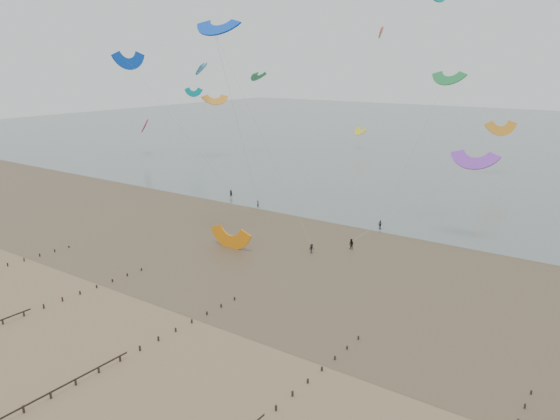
{
  "coord_description": "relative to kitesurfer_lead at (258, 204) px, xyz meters",
  "views": [
    {
      "loc": [
        46.64,
        -37.94,
        29.97
      ],
      "look_at": [
        -0.08,
        28.0,
        8.0
      ],
      "focal_mm": 35.0,
      "sensor_mm": 36.0,
      "label": 1
    }
  ],
  "objects": [
    {
      "name": "kitesurfer_lead",
      "position": [
        0.0,
        0.0,
        0.0
      ],
      "size": [
        0.69,
        0.68,
        1.61
      ],
      "primitive_type": "imported",
      "rotation": [
        0.0,
        0.0,
        2.4
      ],
      "color": "black",
      "rests_on": "ground"
    },
    {
      "name": "sea_and_shore",
      "position": [
        17.84,
        -16.34,
        -0.8
      ],
      "size": [
        500.0,
        665.0,
        0.03
      ],
      "color": "#475654",
      "rests_on": "ground"
    },
    {
      "name": "grounded_kite",
      "position": [
        11.96,
        -23.13,
        -0.8
      ],
      "size": [
        7.24,
        5.68,
        3.95
      ],
      "primitive_type": null,
      "rotation": [
        1.54,
        0.0,
        -0.01
      ],
      "color": "orange",
      "rests_on": "ground"
    },
    {
      "name": "ground",
      "position": [
        21.92,
        -50.74,
        -0.8
      ],
      "size": [
        500.0,
        500.0,
        0.0
      ],
      "primitive_type": "plane",
      "color": "brown",
      "rests_on": "ground"
    },
    {
      "name": "kites_airborne",
      "position": [
        11.32,
        40.25,
        20.27
      ],
      "size": [
        248.02,
        125.13,
        43.1
      ],
      "color": "#E03771",
      "rests_on": "ground"
    },
    {
      "name": "kitesurfers",
      "position": [
        50.13,
        -3.16,
        0.07
      ],
      "size": [
        93.69,
        30.19,
        1.82
      ],
      "color": "black",
      "rests_on": "ground"
    }
  ]
}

